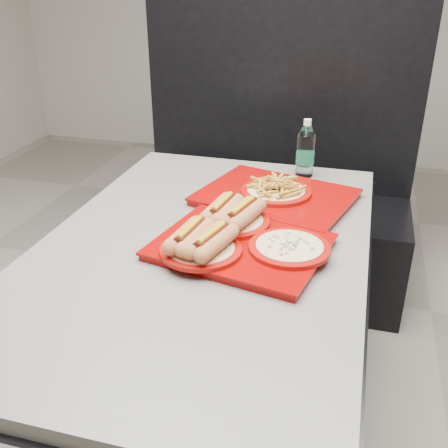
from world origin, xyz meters
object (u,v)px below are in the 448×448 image
(diner_table, at_px, (204,292))
(water_bottle, at_px, (305,152))
(booth_bench, at_px, (271,203))
(tray_far, at_px, (276,193))
(tray_near, at_px, (235,237))

(diner_table, distance_m, water_bottle, 0.68)
(diner_table, bearing_deg, booth_bench, 90.00)
(booth_bench, xyz_separation_m, water_bottle, (0.20, -0.50, 0.44))
(booth_bench, bearing_deg, water_bottle, -67.75)
(booth_bench, relative_size, tray_far, 2.44)
(booth_bench, height_order, tray_near, booth_bench)
(tray_near, height_order, tray_far, tray_near)
(tray_far, height_order, water_bottle, water_bottle)
(diner_table, height_order, tray_near, tray_near)
(booth_bench, bearing_deg, tray_near, -85.09)
(diner_table, bearing_deg, tray_far, 66.96)
(diner_table, relative_size, tray_near, 2.82)
(tray_far, xyz_separation_m, water_bottle, (0.06, 0.26, 0.06))
(tray_near, bearing_deg, water_bottle, 80.02)
(tray_near, height_order, water_bottle, water_bottle)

